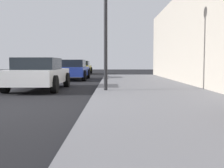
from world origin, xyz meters
TOP-DOWN VIEW (x-y plane):
  - ground_plane at (0.00, 0.00)m, footprint 80.00×80.00m
  - sidewalk at (4.00, 0.00)m, footprint 4.00×32.00m
  - car_white at (-0.35, 4.77)m, footprint 1.97×4.21m
  - car_blue at (0.03, 11.52)m, footprint 2.01×4.37m
  - car_yellow at (-0.49, 20.85)m, footprint 2.06×4.04m

SIDE VIEW (x-z plane):
  - ground_plane at x=0.00m, z-range 0.00..0.00m
  - sidewalk at x=4.00m, z-range 0.00..0.15m
  - car_white at x=-0.35m, z-range 0.01..1.28m
  - car_yellow at x=-0.49m, z-range 0.01..1.28m
  - car_blue at x=0.03m, z-range 0.01..1.28m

